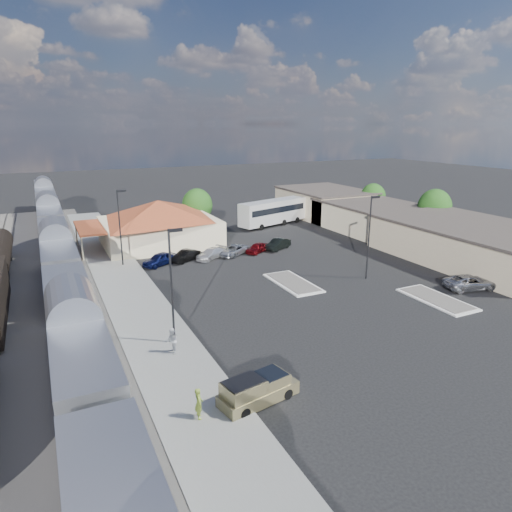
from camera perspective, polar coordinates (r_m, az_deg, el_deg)
name	(u,v)px	position (r m, az deg, el deg)	size (l,w,h in m)	color
ground	(267,296)	(44.70, 1.45, -4.99)	(280.00, 280.00, 0.00)	black
railbed	(29,302)	(47.92, -26.47, -5.21)	(16.00, 100.00, 0.12)	#4C4944
platform	(131,294)	(46.52, -15.37, -4.61)	(5.50, 92.00, 0.18)	gray
passenger_train	(58,260)	(50.41, -23.49, -0.46)	(3.00, 104.00, 5.55)	silver
station_depot	(159,223)	(64.11, -12.05, 4.11)	(18.35, 12.24, 6.20)	beige
buildings_east	(392,221)	(71.00, 16.58, 4.24)	(14.40, 51.40, 4.80)	#C6B28C
traffic_island_south	(293,283)	(48.11, 4.62, -3.34)	(3.30, 7.50, 0.21)	silver
traffic_island_north	(437,299)	(46.83, 21.64, -5.04)	(3.30, 7.50, 0.21)	silver
lamp_plat_s	(172,278)	(33.90, -10.41, -2.67)	(1.08, 0.25, 9.00)	black
lamp_plat_n	(120,222)	(54.79, -16.61, 4.13)	(1.08, 0.25, 9.00)	black
lamp_lot	(370,230)	(49.60, 14.06, 3.11)	(1.08, 0.25, 9.00)	black
tree_east_b	(435,207)	(73.23, 21.42, 5.70)	(4.94, 4.94, 6.96)	#382314
tree_east_c	(373,197)	(83.33, 14.40, 7.14)	(4.41, 4.41, 6.21)	#382314
tree_depot	(197,205)	(71.64, -7.36, 6.31)	(4.71, 4.71, 6.63)	#382314
pickup_truck	(259,390)	(28.48, 0.32, -16.36)	(5.26, 2.78, 1.73)	tan
suv	(470,282)	(50.99, 25.23, -3.00)	(2.45, 5.32, 1.48)	#95969C
coach_bus	(273,211)	(75.23, 2.12, 5.64)	(13.19, 6.59, 4.15)	silver
person_a	(199,403)	(26.99, -7.17, -17.80)	(0.68, 0.45, 1.86)	#A9C83E
person_b	(172,341)	(33.84, -10.45, -10.42)	(0.93, 0.73, 1.92)	white
parked_car_a	(160,259)	(55.09, -11.94, -0.40)	(1.78, 4.42, 1.51)	#0C133F
parked_car_b	(185,256)	(56.17, -8.85, 0.01)	(1.45, 4.17, 1.37)	black
parked_car_c	(211,254)	(56.86, -5.67, 0.29)	(1.83, 4.49, 1.30)	silver
parked_car_d	(234,250)	(58.24, -2.82, 0.73)	(2.14, 4.64, 1.29)	#9B9FA3
parked_car_e	(257,248)	(59.24, 0.15, 1.02)	(1.52, 3.77, 1.28)	maroon
parked_car_f	(278,244)	(60.89, 2.74, 1.49)	(1.52, 4.35, 1.43)	black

